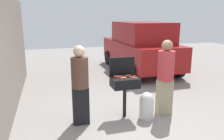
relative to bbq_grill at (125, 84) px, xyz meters
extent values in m
plane|color=gray|center=(0.16, -0.28, -0.79)|extent=(24.00, 24.00, 0.00)
cube|color=slate|center=(-2.56, 0.72, 0.59)|extent=(0.24, 8.00, 2.76)
cylinder|color=black|center=(0.00, 0.00, -0.43)|extent=(0.08, 0.08, 0.71)
cube|color=black|center=(0.00, 0.00, 0.03)|extent=(0.60, 0.44, 0.22)
cube|color=black|center=(0.00, 0.22, 0.35)|extent=(0.60, 0.05, 0.42)
cylinder|color=#AD4228|center=(0.15, -0.03, 0.16)|extent=(0.13, 0.03, 0.03)
cylinder|color=#C6593D|center=(-0.06, -0.08, 0.16)|extent=(0.13, 0.04, 0.03)
cylinder|color=#C6593D|center=(0.16, -0.13, 0.16)|extent=(0.13, 0.04, 0.03)
cylinder|color=#AD4228|center=(0.14, 0.13, 0.16)|extent=(0.13, 0.04, 0.03)
cylinder|color=#B74C33|center=(-0.16, 0.05, 0.16)|extent=(0.13, 0.03, 0.03)
cylinder|color=#B74C33|center=(-0.17, 0.13, 0.16)|extent=(0.13, 0.04, 0.03)
cylinder|color=#C6593D|center=(-0.12, 0.02, 0.16)|extent=(0.13, 0.04, 0.03)
cylinder|color=#B74C33|center=(0.07, 0.08, 0.16)|extent=(0.13, 0.04, 0.03)
cylinder|color=#C6593D|center=(-0.07, 0.10, 0.16)|extent=(0.13, 0.04, 0.03)
cylinder|color=#B74C33|center=(-0.04, -0.03, 0.16)|extent=(0.13, 0.04, 0.03)
cylinder|color=silver|center=(0.44, -0.23, -0.56)|extent=(0.32, 0.32, 0.46)
sphere|color=silver|center=(0.44, -0.23, -0.33)|extent=(0.31, 0.31, 0.31)
cube|color=black|center=(-1.01, -0.07, -0.38)|extent=(0.34, 0.19, 0.81)
cylinder|color=brown|center=(-1.01, -0.07, 0.35)|extent=(0.36, 0.36, 0.65)
sphere|color=beige|center=(-1.01, -0.07, 0.79)|extent=(0.24, 0.24, 0.24)
cube|color=gray|center=(0.93, -0.14, -0.37)|extent=(0.35, 0.19, 0.84)
cylinder|color=#B23338|center=(0.93, -0.14, 0.39)|extent=(0.37, 0.37, 0.67)
sphere|color=#936B4C|center=(0.93, -0.14, 0.85)|extent=(0.25, 0.25, 0.25)
cube|color=maroon|center=(2.14, 4.13, -0.02)|extent=(1.99, 4.44, 0.90)
cube|color=maroon|center=(2.14, 3.93, 0.83)|extent=(1.81, 2.63, 0.80)
cylinder|color=black|center=(3.07, 2.61, -0.47)|extent=(0.23, 0.64, 0.64)
cylinder|color=black|center=(1.26, 2.58, -0.47)|extent=(0.23, 0.64, 0.64)
cylinder|color=black|center=(3.01, 5.69, -0.47)|extent=(0.23, 0.64, 0.64)
cylinder|color=black|center=(1.20, 5.66, -0.47)|extent=(0.23, 0.64, 0.64)
camera|label=1|loc=(-1.65, -4.56, 1.49)|focal=36.21mm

